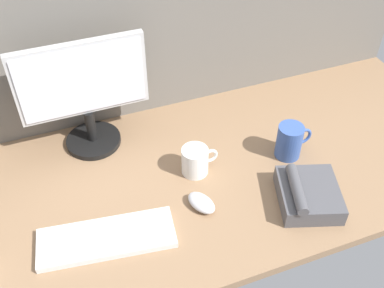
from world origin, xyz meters
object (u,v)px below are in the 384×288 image
object	(u,v)px
mouse	(201,203)
mug_ceramic_white	(196,161)
mug_ceramic_blue	(290,141)
desk_phone	(308,194)
monitor	(84,92)
keyboard	(107,238)

from	to	relation	value
mouse	mug_ceramic_white	bearing A→B (deg)	52.77
mug_ceramic_blue	desk_phone	world-z (taller)	mug_ceramic_blue
mug_ceramic_white	mouse	bearing A→B (deg)	-104.21
monitor	mug_ceramic_white	xyz separation A→B (cm)	(27.08, -25.22, -15.96)
mug_ceramic_white	desk_phone	distance (cm)	34.74
mug_ceramic_white	desk_phone	world-z (taller)	mug_ceramic_white
monitor	desk_phone	distance (cm)	73.78
monitor	desk_phone	size ratio (longest dim) A/B	1.71
desk_phone	mouse	bearing A→B (deg)	162.97
mouse	monitor	bearing A→B (deg)	98.04
monitor	mug_ceramic_white	size ratio (longest dim) A/B	3.45
monitor	mug_ceramic_white	bearing A→B (deg)	-42.96
monitor	mouse	distance (cm)	49.40
keyboard	mug_ceramic_white	bearing A→B (deg)	34.39
keyboard	mug_ceramic_blue	distance (cm)	64.19
keyboard	mug_ceramic_white	world-z (taller)	mug_ceramic_white
mouse	mug_ceramic_blue	bearing A→B (deg)	-6.02
keyboard	mug_ceramic_blue	world-z (taller)	mug_ceramic_blue
monitor	mouse	bearing A→B (deg)	-58.94
mouse	mug_ceramic_blue	xyz separation A→B (cm)	(34.35, 10.50, 4.13)
monitor	keyboard	world-z (taller)	monitor
keyboard	desk_phone	distance (cm)	58.47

